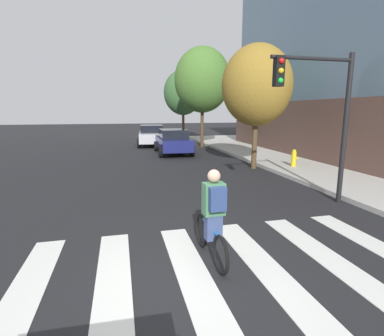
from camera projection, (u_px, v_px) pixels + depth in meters
ground_plane at (185, 277)px, 4.83m from camera, size 120.00×120.00×0.00m
crosswalk_stripes at (155, 281)px, 4.72m from camera, size 9.44×3.90×0.01m
sedan_mid at (173, 141)px, 18.60m from camera, size 2.17×4.46×1.53m
sedan_far at (152, 135)px, 22.99m from camera, size 2.46×4.71×1.58m
cyclist at (213, 217)px, 5.18m from camera, size 0.37×1.71×1.69m
traffic_light_near at (322, 103)px, 8.08m from camera, size 2.47×0.28×4.20m
fire_hydrant at (294, 158)px, 13.61m from camera, size 0.33×0.22×0.78m
street_tree_near at (257, 86)px, 13.29m from camera, size 3.12×3.12×5.56m
street_tree_mid at (202, 80)px, 21.27m from camera, size 4.00×4.00×7.11m
street_tree_far at (183, 93)px, 27.62m from camera, size 3.58×3.58×6.36m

